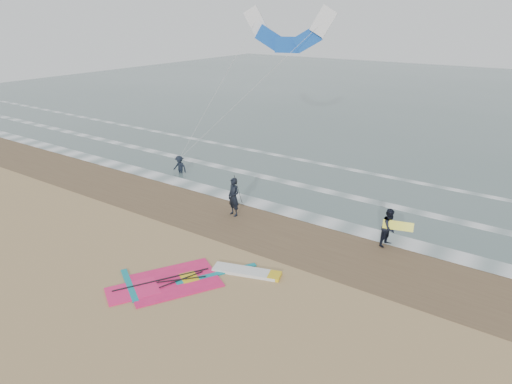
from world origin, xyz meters
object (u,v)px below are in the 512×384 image
Objects in this scene: windsurf_rig at (194,279)px; person_standing at (234,197)px; surf_kite at (287,33)px; person_wading at (179,162)px; person_walking at (389,227)px.

person_standing is (-2.44, 5.82, 0.98)m from windsurf_rig.
surf_kite is at bearing 106.70° from windsurf_rig.
surf_kite reaches higher than windsurf_rig.
person_wading is 0.17× the size of surf_kite.
windsurf_rig is 3.22× the size of person_walking.
person_standing is at bearing 112.71° from windsurf_rig.
person_walking is at bearing -11.40° from person_wading.
person_standing reaches higher than windsurf_rig.
person_standing is 7.59m from person_wading.
person_wading is (-9.31, 9.05, 0.74)m from windsurf_rig.
person_walking reaches higher than person_wading.
person_standing is 1.30× the size of person_wading.
person_walking reaches higher than windsurf_rig.
person_walking is at bearing -33.91° from surf_kite.
person_wading is 10.41m from surf_kite.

